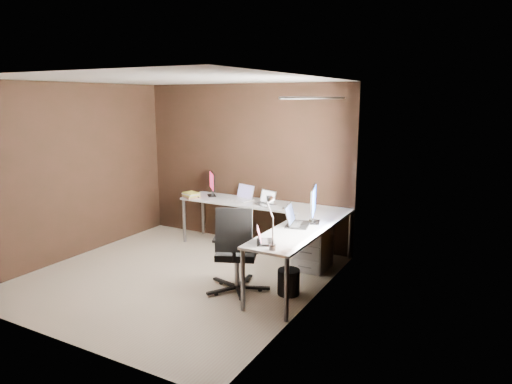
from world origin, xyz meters
TOP-DOWN VIEW (x-y plane):
  - room at (0.34, 0.07)m, footprint 3.60×3.60m
  - desk at (0.84, 1.04)m, footprint 2.65×2.25m
  - drawer_pedestal at (1.43, 1.15)m, footprint 0.42×0.50m
  - monitor_left at (-0.48, 1.57)m, footprint 0.31×0.35m
  - monitor_right at (1.54, 0.84)m, footprint 0.21×0.55m
  - laptop_white at (0.09, 1.56)m, footprint 0.39×0.33m
  - laptop_silver at (0.55, 1.44)m, footprint 0.37×0.31m
  - laptop_black_big at (1.39, 0.63)m, footprint 0.35×0.44m
  - laptop_black_small at (1.37, -0.19)m, footprint 0.30×0.33m
  - book_stack at (-0.70, 1.30)m, footprint 0.33×0.31m
  - mouse_left at (-0.59, 1.30)m, footprint 0.10×0.08m
  - mouse_corner at (0.93, 1.31)m, footprint 0.09×0.07m
  - desk_lamp at (1.50, -0.29)m, footprint 0.18×0.21m
  - office_chair at (0.92, -0.02)m, footprint 0.60×0.64m
  - wastebasket at (1.50, 0.21)m, footprint 0.30×0.30m

SIDE VIEW (x-z plane):
  - wastebasket at x=1.50m, z-range 0.00..0.30m
  - drawer_pedestal at x=1.43m, z-range 0.00..0.60m
  - office_chair at x=0.92m, z-range -0.22..0.85m
  - desk at x=0.84m, z-range 0.31..1.04m
  - mouse_corner at x=0.93m, z-range 0.73..0.76m
  - mouse_left at x=-0.59m, z-range 0.73..0.77m
  - book_stack at x=-0.70m, z-range 0.73..0.81m
  - laptop_black_small at x=1.37m, z-range 0.68..0.86m
  - laptop_silver at x=0.55m, z-range 0.67..0.88m
  - laptop_white at x=0.09m, z-range 0.67..0.89m
  - laptop_black_big at x=1.39m, z-range 0.66..0.91m
  - monitor_left at x=-0.48m, z-range 0.76..1.14m
  - monitor_right at x=1.54m, z-range 0.76..1.22m
  - desk_lamp at x=1.50m, z-range 0.80..1.35m
  - room at x=0.34m, z-range 0.03..2.53m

